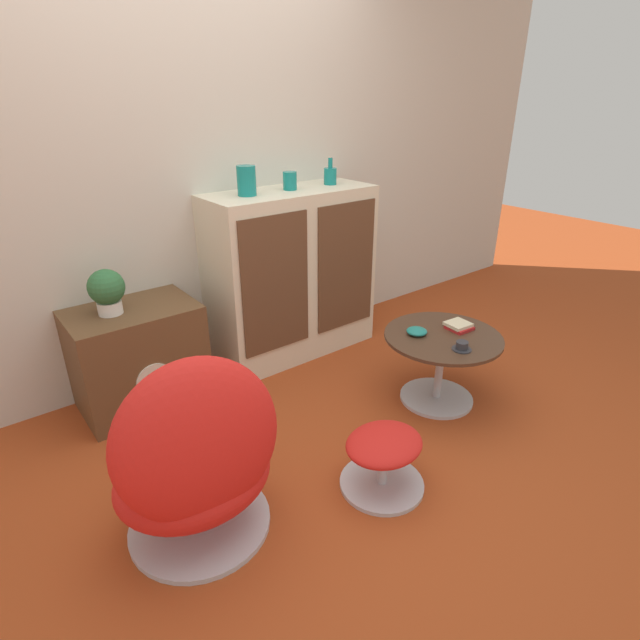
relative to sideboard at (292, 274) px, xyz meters
name	(u,v)px	position (x,y,z in m)	size (l,w,h in m)	color
ground_plane	(336,462)	(-0.52, -1.08, -0.54)	(12.00, 12.00, 0.00)	#9E3D19
wall_back	(188,155)	(-0.52, 0.25, 0.76)	(6.40, 0.06, 2.60)	beige
sideboard	(292,274)	(0.00, 0.00, 0.00)	(1.09, 0.45, 1.09)	beige
tv_console	(138,357)	(-1.05, 0.00, -0.25)	(0.66, 0.46, 0.58)	brown
egg_chair	(197,461)	(-1.21, -1.09, -0.17)	(0.66, 0.61, 0.83)	#B7B7BC
ottoman	(384,453)	(-0.46, -1.33, -0.36)	(0.38, 0.38, 0.28)	#B7B7BC
coffee_table	(441,357)	(0.28, -1.03, -0.27)	(0.64, 0.64, 0.41)	#B7B7BC
vase_leftmost	(246,181)	(-0.30, 0.00, 0.62)	(0.11, 0.11, 0.17)	#147A75
vase_inner_left	(290,181)	(0.00, 0.00, 0.60)	(0.08, 0.08, 0.11)	#147A75
vase_inner_right	(330,175)	(0.32, 0.00, 0.60)	(0.08, 0.08, 0.16)	#147A75
potted_plant	(107,290)	(-1.15, 0.00, 0.17)	(0.18, 0.18, 0.24)	silver
teacup	(462,347)	(0.22, -1.19, -0.11)	(0.10, 0.10, 0.05)	#2D2D33
book_stack	(459,326)	(0.41, -1.03, -0.11)	(0.14, 0.14, 0.04)	red
bowl	(417,331)	(0.18, -0.93, -0.11)	(0.11, 0.11, 0.04)	#1E7A70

